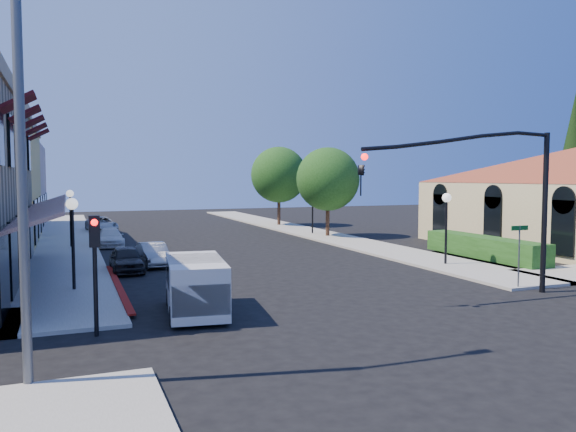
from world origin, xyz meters
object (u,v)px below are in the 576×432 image
object	(u,v)px
lamppost_left_near	(72,220)
parked_car_c	(110,237)
street_name_sign	(519,246)
white_van	(196,283)
secondary_signal	(95,253)
lamppost_right_far	(313,199)
parked_car_a	(126,259)
parked_car_d	(101,224)
parked_car_b	(153,254)
conifer_far	(574,151)
street_tree_a	(328,179)
lamppost_left_far	(70,204)
lamppost_right_near	(446,210)
cobra_streetlight	(39,132)
signal_mast_arm	(500,184)
street_tree_b	(279,175)

from	to	relation	value
lamppost_left_near	parked_car_c	xyz separation A→B (m)	(2.30, 14.24, -2.18)
street_name_sign	white_van	xyz separation A→B (m)	(-12.43, 0.74, -0.69)
secondary_signal	street_name_sign	xyz separation A→B (m)	(15.50, 0.79, -0.62)
street_name_sign	lamppost_left_near	distance (m)	17.05
lamppost_right_far	parked_car_a	distance (m)	19.10
street_name_sign	parked_car_d	distance (m)	32.82
parked_car_b	parked_car_a	bearing A→B (deg)	-140.01
street_name_sign	parked_car_b	size ratio (longest dim) A/B	0.73
conifer_far	parked_car_d	size ratio (longest dim) A/B	2.52
parked_car_c	street_tree_a	bearing A→B (deg)	-0.16
lamppost_left_far	white_van	distance (m)	19.47
conifer_far	white_van	distance (m)	36.61
conifer_far	secondary_signal	xyz separation A→B (m)	(-36.00, -16.59, -4.04)
parked_car_b	conifer_far	bearing A→B (deg)	4.18
parked_car_a	secondary_signal	bearing A→B (deg)	-99.68
lamppost_right_near	street_tree_a	bearing A→B (deg)	88.77
parked_car_d	cobra_streetlight	bearing A→B (deg)	-100.96
parked_car_c	parked_car_d	world-z (taller)	parked_car_d
cobra_streetlight	white_van	world-z (taller)	cobra_streetlight
white_van	parked_car_d	world-z (taller)	white_van
lamppost_left_far	white_van	size ratio (longest dim) A/B	0.86
street_tree_a	secondary_signal	xyz separation A→B (m)	(-16.80, -20.59, -1.88)
lamppost_right_far	parked_car_a	xyz separation A→B (m)	(-14.70, -12.00, -2.14)
conifer_far	parked_car_c	world-z (taller)	conifer_far
signal_mast_arm	white_van	distance (m)	11.31
conifer_far	cobra_streetlight	distance (m)	42.20
parked_car_d	street_name_sign	bearing A→B (deg)	-71.31
street_tree_a	cobra_streetlight	xyz separation A→B (m)	(-17.95, -24.00, 1.07)
lamppost_left_near	lamppost_left_far	size ratio (longest dim) A/B	1.00
street_tree_b	parked_car_d	size ratio (longest dim) A/B	1.61
street_tree_a	lamppost_right_near	distance (m)	14.08
lamppost_left_far	parked_car_d	distance (m)	10.48
secondary_signal	lamppost_right_far	world-z (taller)	lamppost_right_far
lamppost_left_near	lamppost_right_near	size ratio (longest dim) A/B	1.00
lamppost_right_near	parked_car_d	xyz separation A→B (m)	(-14.70, 24.00, -2.13)
street_tree_b	parked_car_b	xyz separation A→B (m)	(-13.60, -18.65, -3.98)
lamppost_right_near	white_van	size ratio (longest dim) A/B	0.86
lamppost_left_near	parked_car_d	world-z (taller)	lamppost_left_near
lamppost_left_near	lamppost_right_far	world-z (taller)	same
street_name_sign	parked_car_c	bearing A→B (deg)	124.36
street_tree_a	parked_car_b	size ratio (longest dim) A/B	1.89
cobra_streetlight	lamppost_right_far	world-z (taller)	cobra_streetlight
lamppost_left_near	white_van	distance (m)	6.43
lamppost_left_far	lamppost_right_near	xyz separation A→B (m)	(17.00, -14.00, 0.00)
white_van	parked_car_c	world-z (taller)	white_van
lamppost_left_far	cobra_streetlight	bearing A→B (deg)	-91.55
street_tree_b	lamppost_left_far	size ratio (longest dim) A/B	1.97
white_van	street_name_sign	bearing A→B (deg)	-3.39
street_name_sign	lamppost_left_near	xyz separation A→B (m)	(-16.00, 5.80, 1.04)
street_tree_b	white_van	distance (m)	32.34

